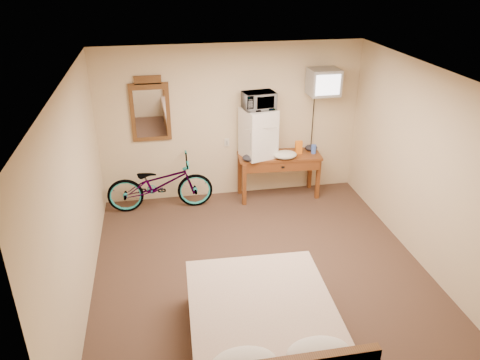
# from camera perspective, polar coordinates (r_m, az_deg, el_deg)

# --- Properties ---
(room) EXTENTS (4.60, 4.64, 2.50)m
(room) POSITION_cam_1_polar(r_m,az_deg,el_deg) (5.45, 2.90, -0.62)
(room) COLOR #3E2A1F
(room) RESTS_ON ground
(desk) EXTENTS (1.36, 0.60, 0.75)m
(desk) POSITION_cam_1_polar(r_m,az_deg,el_deg) (7.64, 4.85, 2.18)
(desk) COLOR brown
(desk) RESTS_ON floor
(mini_fridge) EXTENTS (0.59, 0.58, 0.78)m
(mini_fridge) POSITION_cam_1_polar(r_m,az_deg,el_deg) (7.41, 2.25, 5.74)
(mini_fridge) COLOR silver
(mini_fridge) RESTS_ON desk
(microwave) EXTENTS (0.52, 0.39, 0.27)m
(microwave) POSITION_cam_1_polar(r_m,az_deg,el_deg) (7.25, 2.32, 9.65)
(microwave) COLOR silver
(microwave) RESTS_ON mini_fridge
(snack_bag) EXTENTS (0.11, 0.07, 0.22)m
(snack_bag) POSITION_cam_1_polar(r_m,az_deg,el_deg) (7.66, 7.16, 3.97)
(snack_bag) COLOR orange
(snack_bag) RESTS_ON desk
(blue_cup) EXTENTS (0.08, 0.08, 0.14)m
(blue_cup) POSITION_cam_1_polar(r_m,az_deg,el_deg) (7.73, 8.97, 3.75)
(blue_cup) COLOR #416ADF
(blue_cup) RESTS_ON desk
(cloth_cream) EXTENTS (0.38, 0.29, 0.12)m
(cloth_cream) POSITION_cam_1_polar(r_m,az_deg,el_deg) (7.47, 5.52, 3.08)
(cloth_cream) COLOR beige
(cloth_cream) RESTS_ON desk
(cloth_dark_a) EXTENTS (0.28, 0.21, 0.10)m
(cloth_dark_a) POSITION_cam_1_polar(r_m,az_deg,el_deg) (7.35, 1.35, 2.74)
(cloth_dark_a) COLOR black
(cloth_dark_a) RESTS_ON desk
(cloth_dark_b) EXTENTS (0.21, 0.17, 0.09)m
(cloth_dark_b) POSITION_cam_1_polar(r_m,az_deg,el_deg) (7.84, 8.67, 3.91)
(cloth_dark_b) COLOR black
(cloth_dark_b) RESTS_ON desk
(crt_television) EXTENTS (0.47, 0.58, 0.40)m
(crt_television) POSITION_cam_1_polar(r_m,az_deg,el_deg) (7.45, 10.16, 11.68)
(crt_television) COLOR black
(crt_television) RESTS_ON room
(wall_mirror) EXTENTS (0.60, 0.04, 1.02)m
(wall_mirror) POSITION_cam_1_polar(r_m,az_deg,el_deg) (7.34, -10.90, 8.38)
(wall_mirror) COLOR brown
(wall_mirror) RESTS_ON room
(bicycle) EXTENTS (1.65, 0.58, 0.87)m
(bicycle) POSITION_cam_1_polar(r_m,az_deg,el_deg) (7.44, -9.73, -0.46)
(bicycle) COLOR black
(bicycle) RESTS_ON floor
(bed) EXTENTS (1.51, 1.98, 0.90)m
(bed) POSITION_cam_1_polar(r_m,az_deg,el_deg) (4.84, 3.12, -18.38)
(bed) COLOR brown
(bed) RESTS_ON floor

